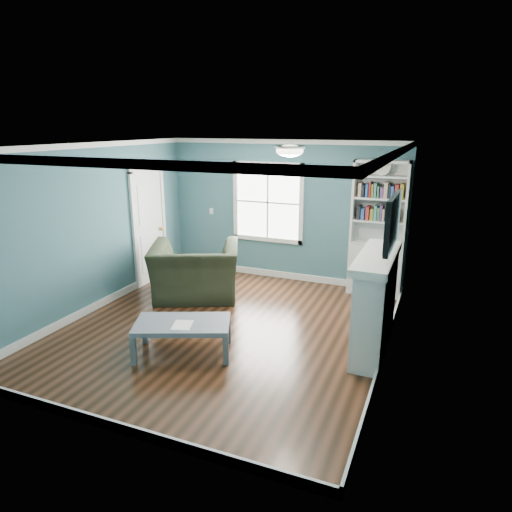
% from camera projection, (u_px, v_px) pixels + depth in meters
% --- Properties ---
extents(floor, '(5.00, 5.00, 0.00)m').
position_uv_depth(floor, '(225.00, 329.00, 6.63)').
color(floor, black).
rests_on(floor, ground).
extents(room_walls, '(5.00, 5.00, 5.00)m').
position_uv_depth(room_walls, '(223.00, 222.00, 6.19)').
color(room_walls, '#3A6571').
rests_on(room_walls, ground).
extents(trim, '(4.50, 5.00, 2.60)m').
position_uv_depth(trim, '(223.00, 247.00, 6.28)').
color(trim, white).
rests_on(trim, ground).
extents(window, '(1.40, 0.06, 1.50)m').
position_uv_depth(window, '(268.00, 202.00, 8.54)').
color(window, white).
rests_on(window, room_walls).
extents(bookshelf, '(0.90, 0.35, 2.31)m').
position_uv_depth(bookshelf, '(377.00, 242.00, 7.76)').
color(bookshelf, silver).
rests_on(bookshelf, ground).
extents(fireplace, '(0.44, 1.58, 1.30)m').
position_uv_depth(fireplace, '(376.00, 304.00, 5.87)').
color(fireplace, black).
rests_on(fireplace, ground).
extents(tv, '(0.06, 1.10, 0.65)m').
position_uv_depth(tv, '(393.00, 222.00, 5.52)').
color(tv, black).
rests_on(tv, fireplace).
extents(door, '(0.12, 0.98, 2.17)m').
position_uv_depth(door, '(149.00, 225.00, 8.39)').
color(door, silver).
rests_on(door, ground).
extents(ceiling_fixture, '(0.38, 0.38, 0.15)m').
position_uv_depth(ceiling_fixture, '(290.00, 150.00, 5.68)').
color(ceiling_fixture, white).
rests_on(ceiling_fixture, room_walls).
extents(light_switch, '(0.08, 0.01, 0.12)m').
position_uv_depth(light_switch, '(211.00, 211.00, 9.05)').
color(light_switch, white).
rests_on(light_switch, room_walls).
extents(recliner, '(1.69, 1.44, 1.25)m').
position_uv_depth(recliner, '(195.00, 262.00, 7.67)').
color(recliner, black).
rests_on(recliner, ground).
extents(coffee_table, '(1.36, 1.07, 0.44)m').
position_uv_depth(coffee_table, '(183.00, 326.00, 5.82)').
color(coffee_table, '#4C565C').
rests_on(coffee_table, ground).
extents(paper_sheet, '(0.32, 0.36, 0.00)m').
position_uv_depth(paper_sheet, '(182.00, 325.00, 5.71)').
color(paper_sheet, white).
rests_on(paper_sheet, coffee_table).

